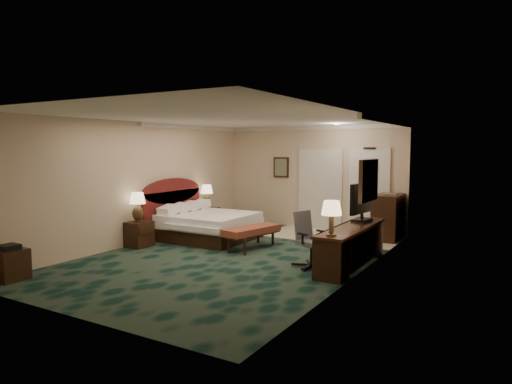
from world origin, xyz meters
The scene contains 25 objects.
floor centered at (0.00, 0.00, 0.00)m, with size 5.00×7.50×0.00m, color black.
ceiling centered at (0.00, 0.00, 2.70)m, with size 5.00×7.50×0.00m, color silver.
wall_back centered at (0.00, 3.75, 1.35)m, with size 5.00×0.00×2.70m, color #CDB58F.
wall_front centered at (0.00, -3.75, 1.35)m, with size 5.00×0.00×2.70m, color #CDB58F.
wall_left centered at (-2.50, 0.00, 1.35)m, with size 0.00×7.50×2.70m, color #CDB58F.
wall_right centered at (2.50, 0.00, 1.35)m, with size 0.00×7.50×2.70m, color #CDB58F.
crown_molding centered at (0.00, 0.00, 2.65)m, with size 5.00×7.50×0.10m, color silver, non-canonical shape.
tile_patch centered at (0.90, 2.90, 0.01)m, with size 3.20×1.70×0.01m, color beige.
headboard centered at (-2.44, 1.00, 0.70)m, with size 0.12×2.00×1.40m, color #4C1412, non-canonical shape.
entry_door centered at (1.55, 3.72, 1.05)m, with size 1.02×0.06×2.18m, color silver.
closet_doors centered at (0.25, 3.71, 1.05)m, with size 1.20×0.06×2.10m, color silver.
wall_art centered at (-0.90, 3.71, 1.60)m, with size 0.45×0.06×0.55m, color #496354.
wall_mirror centered at (2.46, 0.60, 1.55)m, with size 0.05×0.95×0.75m, color white.
bed centered at (-1.44, 1.12, 0.30)m, with size 1.91×1.77×0.61m, color white.
nightstand_near centered at (-2.26, -0.30, 0.27)m, with size 0.44×0.50×0.55m, color black.
nightstand_far centered at (-2.25, 2.15, 0.29)m, with size 0.46×0.53×0.57m, color black.
lamp_near centered at (-2.26, -0.33, 0.86)m, with size 0.34×0.34×0.63m, color black, non-canonical shape.
lamp_far centered at (-2.25, 2.12, 0.87)m, with size 0.32×0.32×0.60m, color black, non-canonical shape.
bed_bench centered at (-0.07, 0.76, 0.23)m, with size 0.48×1.38×0.47m, color brown.
side_table centered at (-2.24, -3.20, 0.25)m, with size 0.46×0.46×0.50m, color black.
desk centered at (2.21, 0.47, 0.36)m, with size 0.54×2.50×0.72m, color black.
tv centered at (2.19, 1.11, 1.09)m, with size 0.08×0.95×0.74m, color black.
desk_lamp centered at (2.22, -0.56, 1.01)m, with size 0.33×0.33×0.58m, color black, non-canonical shape.
desk_chair centered at (1.64, -0.01, 0.50)m, with size 0.58×0.54×0.99m, color #4B4A50, non-canonical shape.
minibar centered at (2.17, 3.20, 0.53)m, with size 0.56×1.00×1.06m, color black.
Camera 1 is at (4.83, -7.38, 2.12)m, focal length 32.00 mm.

